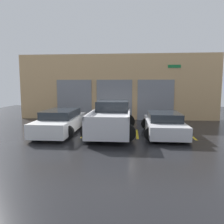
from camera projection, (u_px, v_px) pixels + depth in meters
The scene contains 9 objects.
ground_plane at pixel (114, 127), 13.45m from camera, with size 28.00×28.00×0.00m, color black.
shophouse_building at pixel (117, 88), 16.41m from camera, with size 14.93×0.68×4.85m.
pickup_truck at pixel (112, 118), 11.81m from camera, with size 2.55×5.12×1.66m.
sedan_white at pixel (61, 122), 11.82m from camera, with size 2.21×4.68×1.24m.
sedan_side at pixel (164, 124), 11.35m from camera, with size 2.22×4.22×1.16m.
parking_stripe_far_left at pixel (37, 132), 11.98m from camera, with size 0.12×2.20×0.01m, color gold.
parking_stripe_left at pixel (86, 133), 11.75m from camera, with size 0.12×2.20×0.01m, color gold.
parking_stripe_centre at pixel (137, 134), 11.51m from camera, with size 0.12×2.20×0.01m, color gold.
parking_stripe_right at pixel (190, 135), 11.28m from camera, with size 0.12×2.20×0.01m, color gold.
Camera 1 is at (1.02, -13.20, 2.55)m, focal length 35.00 mm.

